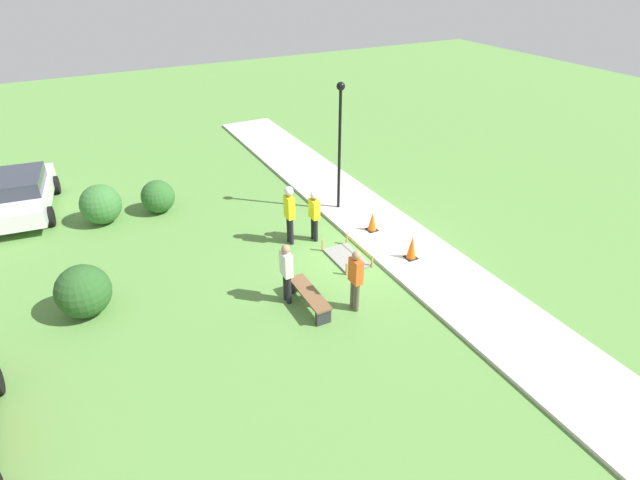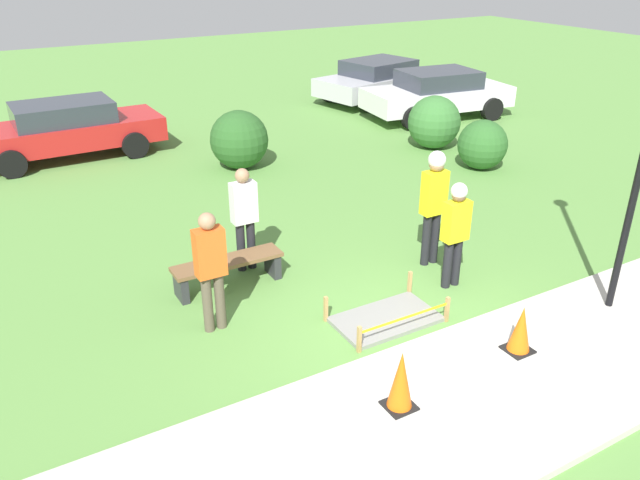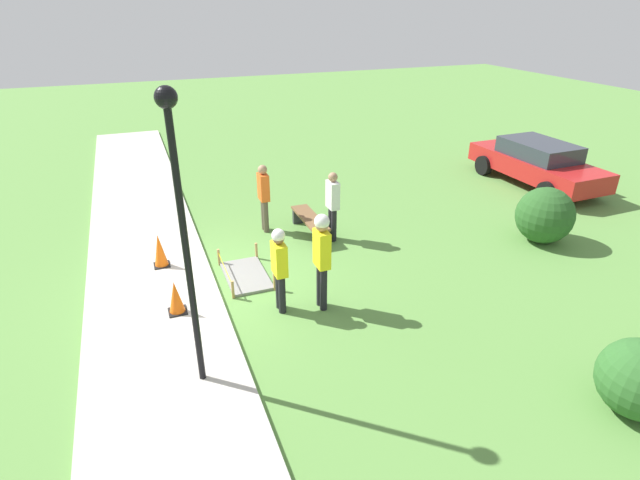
# 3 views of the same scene
# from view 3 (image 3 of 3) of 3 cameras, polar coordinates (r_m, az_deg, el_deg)

# --- Properties ---
(ground_plane) EXTENTS (60.00, 60.00, 0.00)m
(ground_plane) POSITION_cam_3_polar(r_m,az_deg,el_deg) (10.77, -11.89, -4.86)
(ground_plane) COLOR #5B8E42
(sidewalk) EXTENTS (28.00, 2.52, 0.10)m
(sidewalk) POSITION_cam_3_polar(r_m,az_deg,el_deg) (10.68, -18.60, -5.73)
(sidewalk) COLOR #BCB7AD
(sidewalk) RESTS_ON ground_plane
(wet_concrete_patch) EXTENTS (1.53, 0.91, 0.39)m
(wet_concrete_patch) POSITION_cam_3_polar(r_m,az_deg,el_deg) (10.87, -8.47, -4.01)
(wet_concrete_patch) COLOR gray
(wet_concrete_patch) RESTS_ON ground_plane
(traffic_cone_near_patch) EXTENTS (0.34, 0.34, 0.75)m
(traffic_cone_near_patch) POSITION_cam_3_polar(r_m,az_deg,el_deg) (11.38, -17.85, -1.15)
(traffic_cone_near_patch) COLOR black
(traffic_cone_near_patch) RESTS_ON sidewalk
(traffic_cone_far_patch) EXTENTS (0.34, 0.34, 0.65)m
(traffic_cone_far_patch) POSITION_cam_3_polar(r_m,az_deg,el_deg) (9.67, -16.17, -6.30)
(traffic_cone_far_patch) COLOR black
(traffic_cone_far_patch) RESTS_ON sidewalk
(park_bench) EXTENTS (1.72, 0.44, 0.47)m
(park_bench) POSITION_cam_3_polar(r_m,az_deg,el_deg) (12.56, -1.16, 2.08)
(park_bench) COLOR #2D2D33
(park_bench) RESTS_ON ground_plane
(worker_supervisor) EXTENTS (0.40, 0.28, 1.95)m
(worker_supervisor) POSITION_cam_3_polar(r_m,az_deg,el_deg) (9.19, 0.21, -1.40)
(worker_supervisor) COLOR black
(worker_supervisor) RESTS_ON ground_plane
(worker_assistant) EXTENTS (0.40, 0.25, 1.71)m
(worker_assistant) POSITION_cam_3_polar(r_m,az_deg,el_deg) (9.22, -4.66, -2.70)
(worker_assistant) COLOR black
(worker_assistant) RESTS_ON ground_plane
(bystander_in_orange_shirt) EXTENTS (0.40, 0.23, 1.75)m
(bystander_in_orange_shirt) POSITION_cam_3_polar(r_m,az_deg,el_deg) (12.59, -6.45, 5.22)
(bystander_in_orange_shirt) COLOR brown
(bystander_in_orange_shirt) RESTS_ON ground_plane
(bystander_in_gray_shirt) EXTENTS (0.40, 0.23, 1.73)m
(bystander_in_gray_shirt) POSITION_cam_3_polar(r_m,az_deg,el_deg) (12.03, 1.45, 4.33)
(bystander_in_gray_shirt) COLOR black
(bystander_in_gray_shirt) RESTS_ON ground_plane
(lamppost_near) EXTENTS (0.28, 0.28, 4.40)m
(lamppost_near) POSITION_cam_3_polar(r_m,az_deg,el_deg) (6.78, -15.64, 3.45)
(lamppost_near) COLOR black
(lamppost_near) RESTS_ON sidewalk
(parked_car_red) EXTENTS (4.58, 2.02, 1.39)m
(parked_car_red) POSITION_cam_3_polar(r_m,az_deg,el_deg) (17.37, 23.51, 8.15)
(parked_car_red) COLOR red
(parked_car_red) RESTS_ON ground_plane
(shrub_rounded_near) EXTENTS (1.37, 1.37, 1.37)m
(shrub_rounded_near) POSITION_cam_3_polar(r_m,az_deg,el_deg) (13.22, 24.31, 2.59)
(shrub_rounded_near) COLOR #285623
(shrub_rounded_near) RESTS_ON ground_plane
(shrub_rounded_far) EXTENTS (1.16, 1.16, 1.16)m
(shrub_rounded_far) POSITION_cam_3_polar(r_m,az_deg,el_deg) (8.57, 32.71, -13.21)
(shrub_rounded_far) COLOR #2D6028
(shrub_rounded_far) RESTS_ON ground_plane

